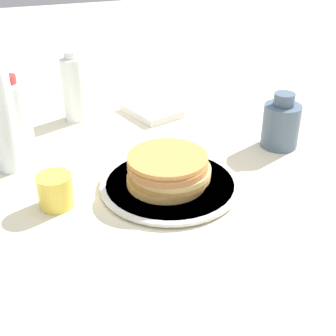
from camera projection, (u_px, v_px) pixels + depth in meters
The scene contains 9 objects.
ground_plane at pixel (168, 185), 0.97m from camera, with size 4.00×4.00×0.00m, color beige.
plate at pixel (168, 185), 0.96m from camera, with size 0.29×0.29×0.01m.
pancake_stack at pixel (169, 170), 0.94m from camera, with size 0.17×0.17×0.06m.
juice_glass at pixel (55, 190), 0.89m from camera, with size 0.07×0.07×0.07m.
cream_jug at pixel (281, 124), 1.10m from camera, with size 0.09×0.09×0.13m.
water_bottle_near at pixel (14, 116), 1.07m from camera, with size 0.08×0.08×0.18m.
water_bottle_mid at pixel (73, 89), 1.22m from camera, with size 0.06×0.06×0.18m.
water_bottle_far at pixel (2, 121), 0.98m from camera, with size 0.06×0.06×0.24m.
napkin at pixel (151, 110), 1.29m from camera, with size 0.18×0.15×0.02m.
Camera 1 is at (-0.78, 0.27, 0.52)m, focal length 50.00 mm.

